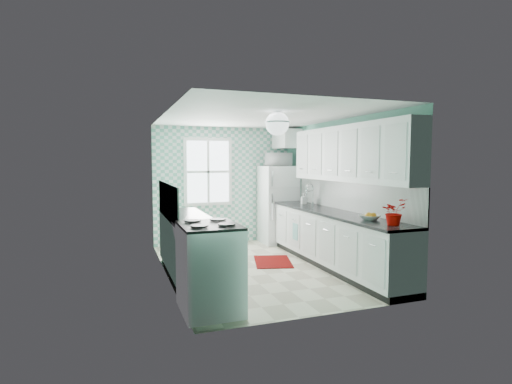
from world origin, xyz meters
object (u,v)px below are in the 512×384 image
object	(u,v)px
ceiling_light	(277,123)
potted_plant	(394,212)
fridge	(278,204)
sink	(305,205)
microwave	(278,159)
stove	(210,266)
fruit_bowl	(370,217)

from	to	relation	value
ceiling_light	potted_plant	bearing A→B (deg)	-42.47
fridge	sink	bearing A→B (deg)	-83.47
sink	microwave	size ratio (longest dim) A/B	1.04
ceiling_light	fridge	size ratio (longest dim) A/B	0.21
potted_plant	microwave	distance (m)	3.74
microwave	potted_plant	bearing A→B (deg)	92.88
sink	microwave	bearing A→B (deg)	96.72
fridge	stove	size ratio (longest dim) A/B	1.62
sink	fruit_bowl	bearing A→B (deg)	-88.27
stove	potted_plant	distance (m)	2.49
potted_plant	microwave	xyz separation A→B (m)	(-0.09, 3.67, 0.69)
sink	microwave	distance (m)	1.42
fruit_bowl	potted_plant	world-z (taller)	potted_plant
ceiling_light	sink	world-z (taller)	ceiling_light
stove	microwave	world-z (taller)	microwave
fruit_bowl	microwave	xyz separation A→B (m)	(-0.09, 3.16, 0.84)
fruit_bowl	fridge	bearing A→B (deg)	91.64
sink	potted_plant	bearing A→B (deg)	-88.25
ceiling_light	microwave	size ratio (longest dim) A/B	0.68
stove	microwave	bearing A→B (deg)	58.75
potted_plant	sink	bearing A→B (deg)	89.91
ceiling_light	stove	distance (m)	2.30
ceiling_light	potted_plant	size ratio (longest dim) A/B	0.98
stove	microwave	xyz separation A→B (m)	(2.31, 3.38, 1.27)
fridge	stove	bearing A→B (deg)	-122.72
sink	stove	bearing A→B (deg)	-134.76
stove	microwave	distance (m)	4.29
microwave	ceiling_light	bearing A→B (deg)	68.14
sink	fruit_bowl	distance (m)	2.05
ceiling_light	fruit_bowl	size ratio (longest dim) A/B	1.24
ceiling_light	potted_plant	xyz separation A→B (m)	(1.20, -1.10, -1.20)
potted_plant	fruit_bowl	bearing A→B (deg)	90.00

